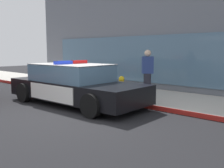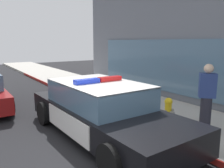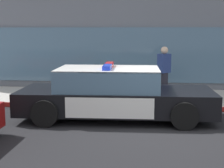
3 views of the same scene
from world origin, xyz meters
name	(u,v)px [view 2 (image 2 of 3)]	position (x,y,z in m)	size (l,w,h in m)	color
sidewalk	(212,129)	(0.00, 3.44, 0.07)	(48.00, 2.96, 0.15)	#B2ADA3
curb_red_paint	(174,143)	(0.00, 1.95, 0.08)	(28.80, 0.04, 0.14)	maroon
police_cruiser	(102,110)	(-1.49, 0.88, 0.68)	(5.23, 2.25, 1.49)	black
fire_hydrant	(168,111)	(-0.88, 2.68, 0.50)	(0.34, 0.39, 0.73)	gold
pedestrian_on_sidewalk	(207,97)	(-0.03, 3.15, 1.01)	(0.47, 0.47, 1.71)	#23232D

